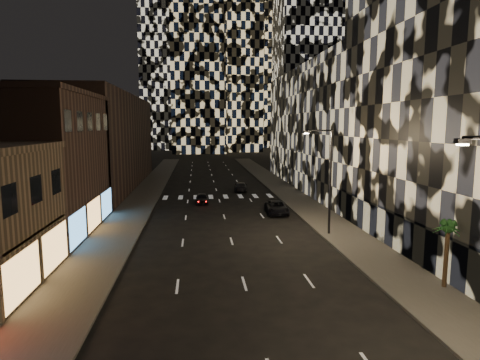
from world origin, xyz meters
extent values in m
cube|color=#47443F|center=(-10.00, 50.00, 0.07)|extent=(4.00, 120.00, 0.15)
cube|color=#47443F|center=(10.00, 50.00, 0.07)|extent=(4.00, 120.00, 0.15)
cube|color=#4C4C47|center=(-7.90, 50.00, 0.07)|extent=(0.20, 120.00, 0.15)
cube|color=#4C4C47|center=(7.90, 50.00, 0.07)|extent=(0.20, 120.00, 0.15)
cube|color=#483129|center=(-17.00, 33.50, 6.00)|extent=(10.00, 15.00, 12.00)
cube|color=#483129|center=(-17.00, 60.00, 7.00)|extent=(10.00, 40.00, 14.00)
cube|color=#383838|center=(12.30, 24.50, 1.50)|extent=(0.60, 25.00, 3.00)
cube|color=#232326|center=(20.00, 57.00, 9.00)|extent=(16.00, 40.00, 18.00)
cube|color=black|center=(35.00, 135.00, 50.00)|extent=(20.00, 20.00, 100.00)
cube|color=black|center=(-2.00, 140.00, 47.50)|extent=(18.00, 18.00, 95.00)
cube|color=black|center=(6.40, 10.00, 8.93)|extent=(0.50, 0.25, 0.18)
cube|color=#FFEAB2|center=(6.40, 10.00, 8.81)|extent=(0.35, 0.18, 0.06)
cylinder|color=black|center=(8.60, 30.00, 4.65)|extent=(0.20, 0.20, 9.00)
cylinder|color=black|center=(7.50, 30.00, 9.05)|extent=(2.20, 0.14, 0.14)
cube|color=black|center=(6.40, 30.00, 8.93)|extent=(0.50, 0.25, 0.18)
cube|color=#FFEAB2|center=(6.40, 30.00, 8.81)|extent=(0.35, 0.18, 0.06)
imported|color=black|center=(-2.21, 45.57, 0.61)|extent=(1.55, 3.63, 1.22)
imported|color=black|center=(3.50, 54.34, 0.65)|extent=(2.23, 4.60, 1.29)
imported|color=black|center=(5.74, 38.86, 0.67)|extent=(2.41, 4.89, 1.33)
cylinder|color=#47331E|center=(11.50, 17.96, 1.86)|extent=(0.26, 0.26, 3.42)
sphere|color=#19471A|center=(11.50, 17.96, 3.73)|extent=(0.75, 0.75, 0.75)
cone|color=#19471A|center=(11.75, 18.05, 3.68)|extent=(1.49, 0.82, 0.90)
cone|color=#19471A|center=(11.58, 18.21, 3.68)|extent=(0.72, 1.50, 0.90)
cone|color=#19471A|center=(11.35, 18.18, 3.68)|extent=(1.08, 1.39, 0.90)
cone|color=#19471A|center=(11.23, 17.98, 3.68)|extent=(1.50, 0.41, 0.90)
cone|color=#19471A|center=(11.32, 17.76, 3.68)|extent=(1.23, 1.29, 0.90)
cone|color=#19471A|center=(11.54, 17.69, 3.68)|extent=(0.52, 1.51, 0.90)
cone|color=#19471A|center=(11.73, 17.82, 3.68)|extent=(1.43, 1.00, 0.90)
camera|label=1|loc=(-2.71, -2.96, 9.46)|focal=30.00mm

